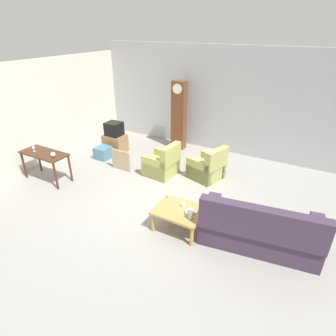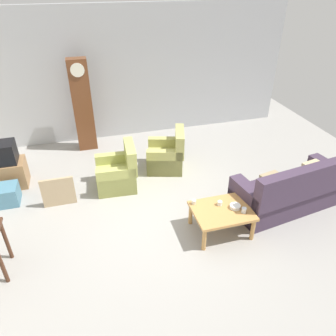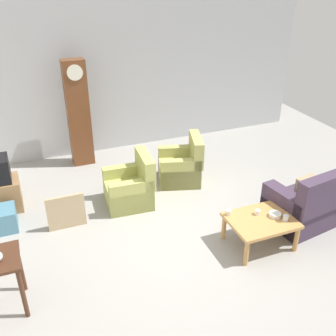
# 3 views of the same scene
# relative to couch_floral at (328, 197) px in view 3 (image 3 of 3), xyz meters

# --- Properties ---
(ground_plane) EXTENTS (10.40, 10.40, 0.00)m
(ground_plane) POSITION_rel_couch_floral_xyz_m (-2.29, 0.42, -0.35)
(ground_plane) COLOR #999691
(garage_door_wall) EXTENTS (8.40, 0.16, 3.20)m
(garage_door_wall) POSITION_rel_couch_floral_xyz_m (-2.29, 4.02, 1.25)
(garage_door_wall) COLOR #ADAFB5
(garage_door_wall) RESTS_ON ground_plane
(couch_floral) EXTENTS (2.21, 1.18, 1.04)m
(couch_floral) POSITION_rel_couch_floral_xyz_m (0.00, 0.00, 0.00)
(couch_floral) COLOR #423347
(couch_floral) RESTS_ON ground_plane
(armchair_olive_near) EXTENTS (0.84, 0.81, 0.92)m
(armchair_olive_near) POSITION_rel_couch_floral_xyz_m (-2.95, 1.55, -0.05)
(armchair_olive_near) COLOR tan
(armchair_olive_near) RESTS_ON ground_plane
(armchair_olive_far) EXTENTS (0.97, 0.95, 0.92)m
(armchair_olive_far) POSITION_rel_couch_floral_xyz_m (-1.81, 1.96, -0.05)
(armchair_olive_far) COLOR tan
(armchair_olive_far) RESTS_ON ground_plane
(coffee_table_wood) EXTENTS (0.96, 0.76, 0.46)m
(coffee_table_wood) POSITION_rel_couch_floral_xyz_m (-1.49, -0.26, 0.04)
(coffee_table_wood) COLOR tan
(coffee_table_wood) RESTS_ON ground_plane
(grandfather_clock) EXTENTS (0.44, 0.30, 2.18)m
(grandfather_clock) POSITION_rel_couch_floral_xyz_m (-3.45, 3.45, 0.75)
(grandfather_clock) COLOR brown
(grandfather_clock) RESTS_ON ground_plane
(tv_stand_cabinet) EXTENTS (0.68, 0.52, 0.55)m
(tv_stand_cabinet) POSITION_rel_couch_floral_xyz_m (-5.09, 2.19, -0.08)
(tv_stand_cabinet) COLOR #997047
(tv_stand_cabinet) RESTS_ON ground_plane
(framed_picture_leaning) EXTENTS (0.60, 0.05, 0.59)m
(framed_picture_leaning) POSITION_rel_couch_floral_xyz_m (-4.12, 1.23, -0.06)
(framed_picture_leaning) COLOR tan
(framed_picture_leaning) RESTS_ON ground_plane
(storage_box_blue) EXTENTS (0.42, 0.44, 0.36)m
(storage_box_blue) POSITION_rel_couch_floral_xyz_m (-5.08, 1.58, -0.17)
(storage_box_blue) COLOR teal
(storage_box_blue) RESTS_ON ground_plane
(cup_white_porcelain) EXTENTS (0.08, 0.08, 0.08)m
(cup_white_porcelain) POSITION_rel_couch_floral_xyz_m (-1.48, -0.13, 0.15)
(cup_white_porcelain) COLOR white
(cup_white_porcelain) RESTS_ON coffee_table_wood
(cup_blue_rimmed) EXTENTS (0.08, 0.08, 0.09)m
(cup_blue_rimmed) POSITION_rel_couch_floral_xyz_m (-1.18, -0.41, 0.15)
(cup_blue_rimmed) COLOR silver
(cup_blue_rimmed) RESTS_ON coffee_table_wood
(cup_cream_tall) EXTENTS (0.08, 0.08, 0.08)m
(cup_cream_tall) POSITION_rel_couch_floral_xyz_m (-1.89, 0.02, 0.15)
(cup_cream_tall) COLOR beige
(cup_cream_tall) RESTS_ON coffee_table_wood
(bowl_white_stacked) EXTENTS (0.18, 0.18, 0.06)m
(bowl_white_stacked) POSITION_rel_couch_floral_xyz_m (-1.27, -0.27, 0.14)
(bowl_white_stacked) COLOR white
(bowl_white_stacked) RESTS_ON coffee_table_wood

